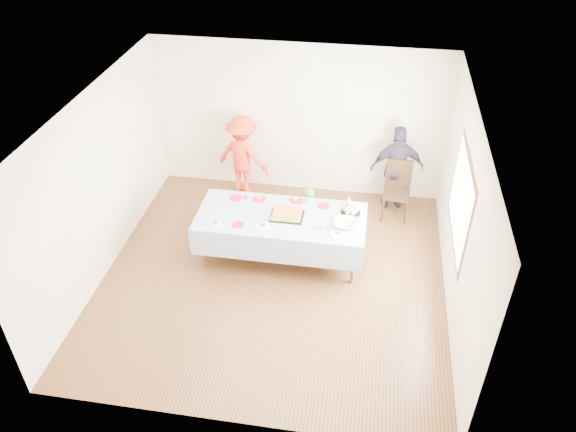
{
  "coord_description": "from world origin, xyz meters",
  "views": [
    {
      "loc": [
        1.21,
        -6.15,
        5.62
      ],
      "look_at": [
        0.17,
        0.3,
        0.92
      ],
      "focal_mm": 35.0,
      "sensor_mm": 36.0,
      "label": 1
    }
  ],
  "objects_px": {
    "birthday_cake": "(287,214)",
    "dining_chair": "(397,186)",
    "party_table": "(281,219)",
    "adult_left": "(243,156)"
  },
  "relations": [
    {
      "from": "birthday_cake",
      "to": "dining_chair",
      "type": "xyz_separation_m",
      "value": [
        1.63,
        1.45,
        -0.26
      ]
    },
    {
      "from": "party_table",
      "to": "adult_left",
      "type": "relative_size",
      "value": 1.68
    },
    {
      "from": "dining_chair",
      "to": "adult_left",
      "type": "bearing_deg",
      "value": 177.78
    },
    {
      "from": "party_table",
      "to": "birthday_cake",
      "type": "relative_size",
      "value": 5.14
    },
    {
      "from": "dining_chair",
      "to": "adult_left",
      "type": "relative_size",
      "value": 0.68
    },
    {
      "from": "birthday_cake",
      "to": "dining_chair",
      "type": "relative_size",
      "value": 0.48
    },
    {
      "from": "party_table",
      "to": "dining_chair",
      "type": "xyz_separation_m",
      "value": [
        1.72,
        1.45,
        -0.17
      ]
    },
    {
      "from": "birthday_cake",
      "to": "dining_chair",
      "type": "height_order",
      "value": "dining_chair"
    },
    {
      "from": "birthday_cake",
      "to": "adult_left",
      "type": "relative_size",
      "value": 0.33
    },
    {
      "from": "birthday_cake",
      "to": "dining_chair",
      "type": "distance_m",
      "value": 2.2
    }
  ]
}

